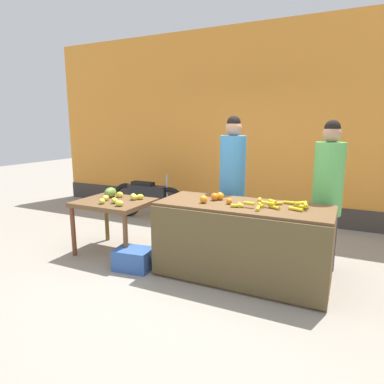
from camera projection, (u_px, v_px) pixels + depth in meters
ground_plane at (201, 269)px, 4.12m from camera, size 24.00×24.00×0.00m
market_wall_back at (260, 127)px, 6.10m from camera, size 9.19×0.23×3.51m
fruit_stall_counter at (242, 242)px, 3.80m from camera, size 1.93×0.80×0.88m
side_table_wooden at (114, 207)px, 4.54m from camera, size 0.97×0.78×0.74m
banana_bunch_pile at (275, 205)px, 3.59m from camera, size 0.78×0.56×0.07m
orange_pile at (215, 198)px, 3.85m from camera, size 0.36×0.32×0.09m
mango_papaya_pile at (116, 195)px, 4.59m from camera, size 0.61×0.56×0.14m
vendor_woman_blue_shirt at (232, 187)px, 4.42m from camera, size 0.34×0.34×1.87m
vendor_woman_green_shirt at (327, 197)px, 3.94m from camera, size 0.34×0.34×1.81m
parked_motorcycle at (148, 198)px, 6.24m from camera, size 1.60×0.18×0.88m
produce_crate at (133, 259)px, 4.09m from camera, size 0.48×0.37×0.26m
produce_sack at (189, 227)px, 5.07m from camera, size 0.41×0.45×0.46m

